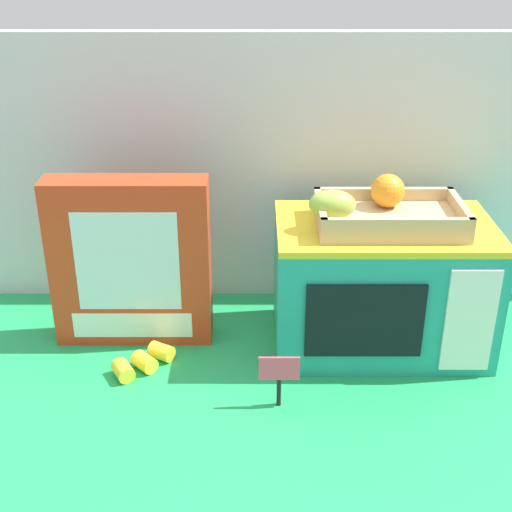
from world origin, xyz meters
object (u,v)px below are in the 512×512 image
Objects in this scene: food_groups_crate at (382,213)px; cookie_set_box at (131,262)px; price_sign at (279,374)px; toy_microwave at (381,285)px; loose_toy_banana at (143,361)px.

food_groups_crate is 0.85× the size of cookie_set_box.
cookie_set_box is 3.36× the size of price_sign.
toy_microwave is 0.48m from loose_toy_banana.
food_groups_crate is (-0.01, -0.01, 0.15)m from toy_microwave.
toy_microwave reaches higher than price_sign.
price_sign is at bearing -38.41° from cookie_set_box.
toy_microwave is at bearing 45.51° from price_sign.
price_sign is at bearing -133.62° from food_groups_crate.
food_groups_crate is 0.49m from cookie_set_box.
cookie_set_box reaches higher than toy_microwave.
cookie_set_box is (-0.48, 0.02, 0.04)m from toy_microwave.
price_sign is (-0.19, -0.20, -0.21)m from food_groups_crate.
loose_toy_banana is at bearing -168.10° from toy_microwave.
price_sign is at bearing -23.72° from loose_toy_banana.
toy_microwave is at bearing -2.03° from cookie_set_box.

